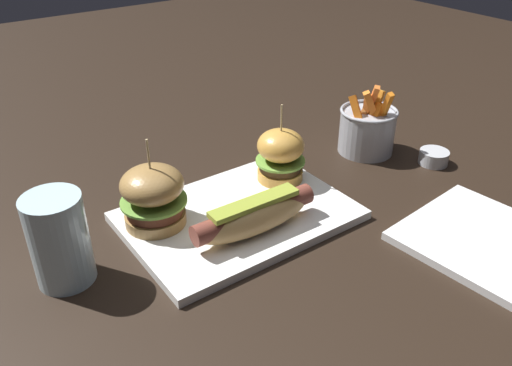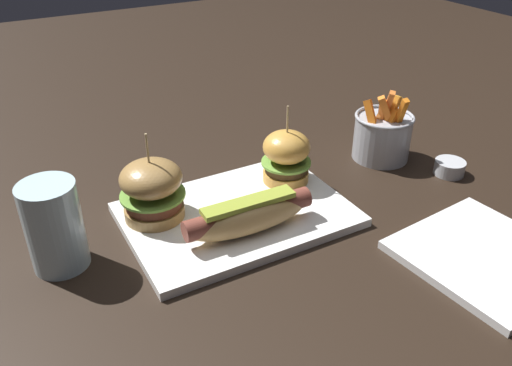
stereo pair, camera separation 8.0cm
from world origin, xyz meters
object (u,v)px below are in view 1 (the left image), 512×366
(hot_dog, at_px, (254,216))
(slider_left, at_px, (153,196))
(fries_bucket, at_px, (367,129))
(water_glass, at_px, (59,240))
(side_plate, at_px, (484,240))
(platter_main, at_px, (238,216))
(sauce_ramekin, at_px, (434,157))
(slider_right, at_px, (281,155))

(hot_dog, distance_m, slider_left, 0.15)
(hot_dog, bearing_deg, fries_bucket, 17.25)
(hot_dog, relative_size, water_glass, 1.57)
(side_plate, bearing_deg, fries_bucket, 76.43)
(platter_main, distance_m, fries_bucket, 0.33)
(platter_main, xyz_separation_m, water_glass, (-0.26, 0.02, 0.06))
(slider_left, relative_size, fries_bucket, 0.99)
(slider_left, bearing_deg, sauce_ramekin, -11.86)
(water_glass, bearing_deg, side_plate, -28.24)
(slider_right, height_order, water_glass, slider_right)
(hot_dog, distance_m, fries_bucket, 0.35)
(platter_main, height_order, slider_right, slider_right)
(platter_main, distance_m, slider_right, 0.13)
(sauce_ramekin, height_order, water_glass, water_glass)
(slider_left, relative_size, sauce_ramekin, 2.59)
(fries_bucket, height_order, side_plate, fries_bucket)
(platter_main, distance_m, side_plate, 0.36)
(platter_main, distance_m, sauce_ramekin, 0.40)
(hot_dog, distance_m, slider_right, 0.16)
(slider_left, xyz_separation_m, fries_bucket, (0.44, 0.00, -0.01))
(sauce_ramekin, bearing_deg, water_glass, 173.21)
(slider_left, height_order, fries_bucket, slider_left)
(side_plate, bearing_deg, water_glass, 151.76)
(slider_left, distance_m, sauce_ramekin, 0.52)
(slider_left, relative_size, water_glass, 1.10)
(platter_main, bearing_deg, side_plate, -45.29)
(side_plate, bearing_deg, slider_right, 114.83)
(water_glass, bearing_deg, slider_left, 11.34)
(platter_main, height_order, hot_dog, hot_dog)
(slider_left, distance_m, fries_bucket, 0.44)
(hot_dog, xyz_separation_m, sauce_ramekin, (0.40, -0.00, -0.03))
(fries_bucket, distance_m, side_plate, 0.32)
(slider_left, distance_m, water_glass, 0.15)
(platter_main, distance_m, hot_dog, 0.06)
(hot_dog, xyz_separation_m, fries_bucket, (0.34, 0.10, 0.01))
(slider_left, bearing_deg, fries_bucket, 0.27)
(platter_main, bearing_deg, water_glass, 175.80)
(fries_bucket, height_order, sauce_ramekin, fries_bucket)
(platter_main, distance_m, slider_left, 0.14)
(sauce_ramekin, xyz_separation_m, water_glass, (-0.65, 0.08, 0.05))
(platter_main, bearing_deg, slider_left, 157.27)
(sauce_ramekin, bearing_deg, fries_bucket, 120.93)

